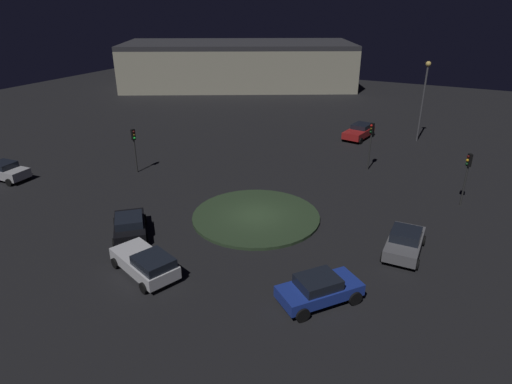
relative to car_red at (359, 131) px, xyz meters
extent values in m
plane|color=black|center=(21.31, -1.65, -0.78)|extent=(115.40, 115.40, 0.00)
cylinder|color=#2D4228|center=(21.31, -1.65, -0.68)|extent=(8.65, 8.65, 0.19)
cube|color=red|center=(0.15, -0.02, -0.10)|extent=(4.51, 2.55, 0.69)
cube|color=black|center=(-0.55, 0.09, 0.47)|extent=(2.34, 1.98, 0.46)
cylinder|color=black|center=(1.81, 0.65, -0.45)|extent=(0.69, 0.33, 0.66)
cylinder|color=black|center=(1.50, -1.20, -0.45)|extent=(0.69, 0.33, 0.66)
cylinder|color=black|center=(-1.21, 1.15, -0.45)|extent=(0.69, 0.33, 0.66)
cylinder|color=black|center=(-1.52, -0.70, -0.45)|extent=(0.69, 0.33, 0.66)
cube|color=slate|center=(21.55, 8.10, -0.15)|extent=(4.01, 1.85, 0.66)
cube|color=black|center=(21.52, 8.10, 0.44)|extent=(1.75, 1.62, 0.52)
cylinder|color=black|center=(22.98, 9.02, -0.48)|extent=(0.61, 0.22, 0.61)
cylinder|color=black|center=(22.99, 7.20, -0.48)|extent=(0.61, 0.22, 0.61)
cylinder|color=black|center=(20.10, 9.00, -0.48)|extent=(0.61, 0.22, 0.61)
cylinder|color=black|center=(20.12, 7.18, -0.48)|extent=(0.61, 0.22, 0.61)
cube|color=black|center=(26.95, -7.68, -0.16)|extent=(4.08, 3.92, 0.60)
cube|color=black|center=(27.13, -7.52, 0.38)|extent=(2.49, 2.47, 0.48)
cylinder|color=black|center=(26.54, -9.28, -0.46)|extent=(0.62, 0.58, 0.63)
cylinder|color=black|center=(25.31, -7.90, -0.46)|extent=(0.62, 0.58, 0.63)
cylinder|color=black|center=(28.60, -7.46, -0.46)|extent=(0.62, 0.58, 0.63)
cylinder|color=black|center=(27.37, -6.07, -0.46)|extent=(0.62, 0.58, 0.63)
cube|color=silver|center=(24.26, -23.06, -0.11)|extent=(1.88, 3.95, 0.72)
cube|color=black|center=(24.26, -23.14, 0.49)|extent=(1.59, 1.82, 0.46)
cylinder|color=black|center=(23.44, -24.49, -0.47)|extent=(0.24, 0.63, 0.62)
cylinder|color=black|center=(25.07, -21.63, -0.47)|extent=(0.24, 0.63, 0.62)
cylinder|color=black|center=(23.34, -21.69, -0.47)|extent=(0.24, 0.63, 0.62)
cube|color=#1E38A5|center=(28.05, 5.13, -0.12)|extent=(4.32, 3.99, 0.59)
cube|color=black|center=(28.14, 5.05, 0.42)|extent=(2.53, 2.48, 0.50)
cylinder|color=black|center=(29.76, 4.91, -0.42)|extent=(0.69, 0.62, 0.71)
cylinder|color=black|center=(28.62, 3.50, -0.42)|extent=(0.69, 0.62, 0.71)
cylinder|color=black|center=(27.48, 6.76, -0.42)|extent=(0.69, 0.62, 0.71)
cylinder|color=black|center=(26.33, 5.35, -0.42)|extent=(0.69, 0.62, 0.71)
cube|color=white|center=(29.87, -4.15, -0.14)|extent=(3.28, 4.68, 0.67)
cube|color=black|center=(30.25, -3.15, 0.44)|extent=(2.24, 2.42, 0.48)
cylinder|color=black|center=(30.20, -5.93, -0.48)|extent=(0.42, 0.64, 0.60)
cylinder|color=black|center=(28.44, -5.26, -0.48)|extent=(0.42, 0.64, 0.60)
cylinder|color=black|center=(31.30, -3.04, -0.48)|extent=(0.42, 0.64, 0.60)
cylinder|color=black|center=(29.54, -2.37, -0.48)|extent=(0.42, 0.64, 0.60)
cylinder|color=#2D2D2D|center=(8.81, 3.03, 0.84)|extent=(0.12, 0.12, 3.24)
cube|color=black|center=(8.81, 3.03, 2.91)|extent=(0.31, 0.36, 0.90)
sphere|color=red|center=(8.94, 2.98, 3.18)|extent=(0.20, 0.20, 0.20)
sphere|color=#4C380F|center=(8.94, 2.98, 2.91)|extent=(0.20, 0.20, 0.20)
sphere|color=#0F3819|center=(8.94, 2.98, 2.64)|extent=(0.20, 0.20, 0.20)
cylinder|color=#2D2D2D|center=(18.16, -14.57, 0.66)|extent=(0.12, 0.12, 2.88)
cube|color=black|center=(18.16, -14.57, 2.55)|extent=(0.34, 0.28, 0.90)
sphere|color=#3F0C0C|center=(18.19, -14.43, 2.82)|extent=(0.20, 0.20, 0.20)
sphere|color=#4C380F|center=(18.19, -14.43, 2.55)|extent=(0.20, 0.20, 0.20)
sphere|color=#1EE53F|center=(18.19, -14.43, 2.28)|extent=(0.20, 0.20, 0.20)
cylinder|color=#2D2D2D|center=(13.03, 10.72, 0.72)|extent=(0.12, 0.12, 3.00)
cube|color=black|center=(13.03, 10.72, 2.67)|extent=(0.37, 0.35, 0.90)
sphere|color=#3F0C0C|center=(13.12, 10.59, 2.94)|extent=(0.20, 0.20, 0.20)
sphere|color=yellow|center=(13.12, 10.59, 2.67)|extent=(0.20, 0.20, 0.20)
sphere|color=#0F3819|center=(13.12, 10.59, 2.40)|extent=(0.20, 0.20, 0.20)
cylinder|color=#4C4C51|center=(-1.85, 5.67, 3.05)|extent=(0.18, 0.18, 7.66)
sphere|color=#F9D166|center=(-1.85, 5.67, 7.04)|extent=(0.52, 0.52, 0.52)
cube|color=#B7B299|center=(-21.10, -25.81, 2.43)|extent=(30.35, 39.65, 6.41)
cube|color=#333338|center=(-21.10, -25.81, 5.98)|extent=(30.35, 39.65, 0.70)
camera|label=1|loc=(45.20, 10.15, 12.92)|focal=30.83mm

